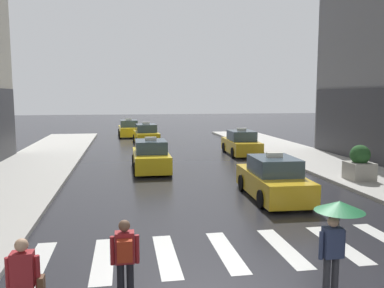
{
  "coord_description": "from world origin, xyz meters",
  "views": [
    {
      "loc": [
        -3.29,
        -6.5,
        3.96
      ],
      "look_at": [
        -0.81,
        8.0,
        2.18
      ],
      "focal_mm": 37.26,
      "sensor_mm": 36.0,
      "label": 1
    }
  ],
  "objects": [
    {
      "name": "taxi_fourth",
      "position": [
        -1.5,
        26.75,
        0.72
      ],
      "size": [
        2.11,
        4.62,
        1.8
      ],
      "color": "yellow",
      "rests_on": "ground"
    },
    {
      "name": "pedestrian_with_backpack",
      "position": [
        -3.33,
        0.8,
        0.97
      ],
      "size": [
        0.55,
        0.43,
        1.65
      ],
      "color": "black",
      "rests_on": "ground"
    },
    {
      "name": "pedestrian_with_handbag",
      "position": [
        -4.97,
        0.13,
        0.93
      ],
      "size": [
        0.6,
        0.24,
        1.65
      ],
      "color": "#333338",
      "rests_on": "ground"
    },
    {
      "name": "pedestrian_with_umbrella",
      "position": [
        0.75,
        0.41,
        1.52
      ],
      "size": [
        0.96,
        0.96,
        1.94
      ],
      "color": "#333338",
      "rests_on": "ground"
    },
    {
      "name": "taxi_third",
      "position": [
        4.53,
        19.37,
        0.72
      ],
      "size": [
        2.05,
        4.59,
        1.8
      ],
      "color": "gold",
      "rests_on": "ground"
    },
    {
      "name": "crosswalk_markings",
      "position": [
        -0.0,
        3.0,
        0.0
      ],
      "size": [
        11.3,
        2.8,
        0.01
      ],
      "color": "silver",
      "rests_on": "ground"
    },
    {
      "name": "taxi_fifth",
      "position": [
        -2.85,
        32.75,
        0.72
      ],
      "size": [
        2.09,
        4.61,
        1.8
      ],
      "color": "yellow",
      "rests_on": "ground"
    },
    {
      "name": "taxi_second",
      "position": [
        -1.91,
        14.58,
        0.72
      ],
      "size": [
        1.94,
        4.55,
        1.8
      ],
      "color": "yellow",
      "rests_on": "ground"
    },
    {
      "name": "planter_mid_block",
      "position": [
        7.28,
        9.85,
        0.87
      ],
      "size": [
        1.1,
        1.1,
        1.6
      ],
      "color": "#A8A399",
      "rests_on": "curb_right"
    },
    {
      "name": "taxi_lead",
      "position": [
        2.38,
        7.92,
        0.72
      ],
      "size": [
        2.05,
        4.6,
        1.8
      ],
      "color": "gold",
      "rests_on": "ground"
    }
  ]
}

